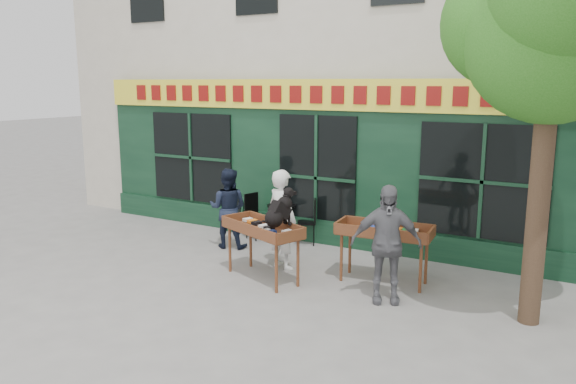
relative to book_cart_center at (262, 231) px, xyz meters
name	(u,v)px	position (x,y,z in m)	size (l,w,h in m)	color
ground	(254,276)	(-0.21, 0.05, -0.82)	(80.00, 80.00, 0.00)	slate
building	(386,10)	(-0.21, 6.03, 4.15)	(14.00, 7.26, 10.00)	beige
street_tree	(559,11)	(4.13, 0.41, 3.29)	(3.05, 2.90, 5.60)	#382619
book_cart_center	(262,231)	(0.00, 0.00, 0.00)	(1.62, 1.11, 0.99)	brown
dog	(279,206)	(0.35, -0.05, 0.47)	(0.34, 0.60, 0.60)	black
woman	(282,219)	(0.00, 0.65, 0.06)	(0.64, 0.42, 1.77)	white
book_cart_right	(384,234)	(1.80, 0.84, 0.00)	(1.55, 0.75, 0.99)	brown
man_right	(386,244)	(2.10, 0.09, 0.07)	(1.05, 0.44, 1.78)	#59595E
bistro_table	(282,215)	(-0.88, 2.13, -0.28)	(0.60, 0.60, 0.76)	black
bistro_chair_left	(254,212)	(-1.52, 2.05, -0.26)	(0.45, 0.45, 0.95)	black
bistro_chair_right	(311,217)	(-0.25, 2.22, -0.26)	(0.49, 0.49, 0.95)	black
potted_plant	(282,199)	(-0.88, 2.13, 0.07)	(0.14, 0.09, 0.26)	gray
man_left	(228,208)	(-1.58, 1.23, -0.03)	(0.77, 0.60, 1.59)	black
chalkboard	(232,214)	(-2.22, 2.24, -0.42)	(0.57, 0.24, 0.79)	black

